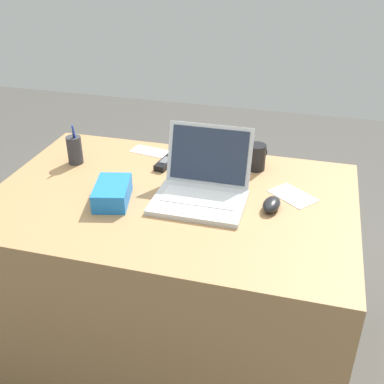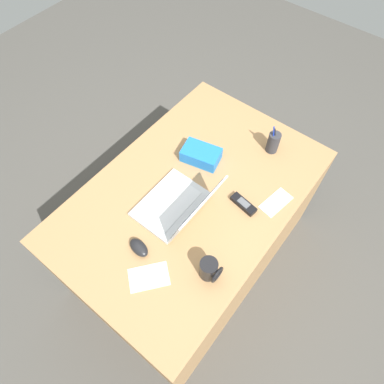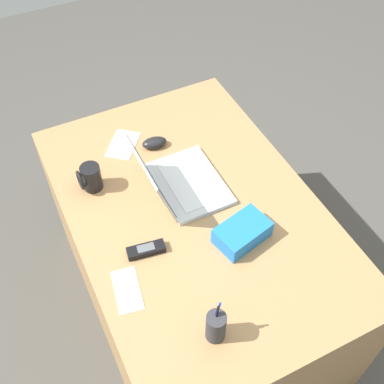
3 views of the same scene
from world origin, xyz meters
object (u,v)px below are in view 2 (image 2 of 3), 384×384
object	(u,v)px
computer_mouse	(139,247)
coffee_mug_white	(209,269)
pen_holder	(273,142)
cordless_phone	(243,204)
laptop	(179,206)
snack_bag	(201,155)

from	to	relation	value
computer_mouse	coffee_mug_white	world-z (taller)	coffee_mug_white
coffee_mug_white	pen_holder	size ratio (longest dim) A/B	0.62
cordless_phone	pen_holder	world-z (taller)	pen_holder
computer_mouse	coffee_mug_white	size ratio (longest dim) A/B	0.96
cordless_phone	coffee_mug_white	bearing A→B (deg)	11.12
laptop	cordless_phone	bearing A→B (deg)	134.00
computer_mouse	cordless_phone	world-z (taller)	computer_mouse
coffee_mug_white	pen_holder	distance (m)	0.74
laptop	pen_holder	world-z (taller)	laptop
pen_holder	snack_bag	xyz separation A→B (m)	(0.27, -0.25, -0.03)
computer_mouse	pen_holder	bearing A→B (deg)	177.89
laptop	pen_holder	size ratio (longest dim) A/B	1.89
cordless_phone	pen_holder	size ratio (longest dim) A/B	0.79
cordless_phone	pen_holder	distance (m)	0.37
coffee_mug_white	snack_bag	xyz separation A→B (m)	(-0.45, -0.39, -0.02)
coffee_mug_white	pen_holder	world-z (taller)	pen_holder
cordless_phone	snack_bag	world-z (taller)	snack_bag
pen_holder	snack_bag	size ratio (longest dim) A/B	0.92
computer_mouse	pen_holder	distance (m)	0.84
cordless_phone	laptop	bearing A→B (deg)	-46.00
laptop	coffee_mug_white	size ratio (longest dim) A/B	3.08
computer_mouse	coffee_mug_white	distance (m)	0.32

